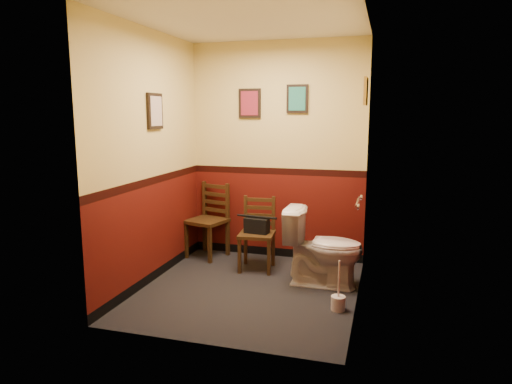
{
  "coord_description": "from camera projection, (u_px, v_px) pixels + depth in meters",
  "views": [
    {
      "loc": [
        1.33,
        -4.35,
        1.83
      ],
      "look_at": [
        0.0,
        0.25,
        1.0
      ],
      "focal_mm": 32.0,
      "sensor_mm": 36.0,
      "label": 1
    }
  ],
  "objects": [
    {
      "name": "floor",
      "position": [
        249.0,
        290.0,
        4.79
      ],
      "size": [
        2.2,
        2.4,
        0.0
      ],
      "primitive_type": "cube",
      "color": "black",
      "rests_on": "ground"
    },
    {
      "name": "ceiling",
      "position": [
        249.0,
        20.0,
        4.33
      ],
      "size": [
        2.2,
        2.4,
        0.0
      ],
      "primitive_type": "cube",
      "rotation": [
        3.14,
        0.0,
        0.0
      ],
      "color": "silver",
      "rests_on": "ground"
    },
    {
      "name": "wall_back",
      "position": [
        277.0,
        152.0,
        5.69
      ],
      "size": [
        2.2,
        0.0,
        2.7
      ],
      "primitive_type": "cube",
      "rotation": [
        1.57,
        0.0,
        0.0
      ],
      "color": "#4C0F0A",
      "rests_on": "ground"
    },
    {
      "name": "wall_front",
      "position": [
        202.0,
        178.0,
        3.42
      ],
      "size": [
        2.2,
        0.0,
        2.7
      ],
      "primitive_type": "cube",
      "rotation": [
        -1.57,
        0.0,
        0.0
      ],
      "color": "#4C0F0A",
      "rests_on": "ground"
    },
    {
      "name": "wall_left",
      "position": [
        151.0,
        159.0,
        4.86
      ],
      "size": [
        0.0,
        2.4,
        2.7
      ],
      "primitive_type": "cube",
      "rotation": [
        1.57,
        0.0,
        1.57
      ],
      "color": "#4C0F0A",
      "rests_on": "ground"
    },
    {
      "name": "wall_right",
      "position": [
        362.0,
        165.0,
        4.26
      ],
      "size": [
        0.0,
        2.4,
        2.7
      ],
      "primitive_type": "cube",
      "rotation": [
        1.57,
        0.0,
        -1.57
      ],
      "color": "#4C0F0A",
      "rests_on": "ground"
    },
    {
      "name": "grab_bar",
      "position": [
        358.0,
        202.0,
        4.57
      ],
      "size": [
        0.05,
        0.56,
        0.06
      ],
      "color": "silver",
      "rests_on": "wall_right"
    },
    {
      "name": "framed_print_back_a",
      "position": [
        250.0,
        103.0,
        5.67
      ],
      "size": [
        0.28,
        0.04,
        0.36
      ],
      "color": "black",
      "rests_on": "wall_back"
    },
    {
      "name": "framed_print_back_b",
      "position": [
        297.0,
        99.0,
        5.5
      ],
      "size": [
        0.26,
        0.04,
        0.34
      ],
      "color": "black",
      "rests_on": "wall_back"
    },
    {
      "name": "framed_print_left",
      "position": [
        155.0,
        111.0,
        4.86
      ],
      "size": [
        0.04,
        0.3,
        0.38
      ],
      "color": "black",
      "rests_on": "wall_left"
    },
    {
      "name": "framed_print_right",
      "position": [
        366.0,
        91.0,
        4.71
      ],
      "size": [
        0.04,
        0.34,
        0.28
      ],
      "color": "olive",
      "rests_on": "wall_right"
    },
    {
      "name": "toilet",
      "position": [
        324.0,
        248.0,
        4.86
      ],
      "size": [
        0.84,
        0.48,
        0.82
      ],
      "primitive_type": "imported",
      "rotation": [
        0.0,
        0.0,
        1.56
      ],
      "color": "white",
      "rests_on": "floor"
    },
    {
      "name": "toilet_brush",
      "position": [
        338.0,
        302.0,
        4.28
      ],
      "size": [
        0.14,
        0.14,
        0.48
      ],
      "color": "silver",
      "rests_on": "floor"
    },
    {
      "name": "chair_left",
      "position": [
        209.0,
        220.0,
        5.85
      ],
      "size": [
        0.54,
        0.54,
        0.94
      ],
      "rotation": [
        0.0,
        0.0,
        -0.28
      ],
      "color": "#3F2912",
      "rests_on": "floor"
    },
    {
      "name": "chair_right",
      "position": [
        257.0,
        233.0,
        5.38
      ],
      "size": [
        0.44,
        0.44,
        0.85
      ],
      "rotation": [
        0.0,
        0.0,
        0.1
      ],
      "color": "#3F2912",
      "rests_on": "floor"
    },
    {
      "name": "handbag",
      "position": [
        257.0,
        225.0,
        5.32
      ],
      "size": [
        0.29,
        0.17,
        0.21
      ],
      "rotation": [
        0.0,
        0.0,
        -0.11
      ],
      "color": "black",
      "rests_on": "chair_right"
    },
    {
      "name": "tp_stack",
      "position": [
        305.0,
        255.0,
        5.68
      ],
      "size": [
        0.22,
        0.12,
        0.19
      ],
      "color": "silver",
      "rests_on": "floor"
    }
  ]
}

